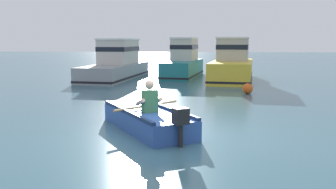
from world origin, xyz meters
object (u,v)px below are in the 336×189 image
at_px(mooring_buoy, 248,89).
at_px(rowboat_with_person, 146,118).
at_px(moored_boat_teal, 183,62).
at_px(moored_boat_yellow, 232,64).
at_px(moored_boat_grey, 117,64).

bearing_deg(mooring_buoy, rowboat_with_person, -116.50).
height_order(moored_boat_teal, moored_boat_yellow, moored_boat_yellow).
bearing_deg(moored_boat_yellow, moored_boat_teal, 149.14).
relative_size(rowboat_with_person, moored_boat_grey, 0.49).
relative_size(moored_boat_grey, moored_boat_yellow, 1.17).
xyz_separation_m(moored_boat_grey, moored_boat_teal, (3.65, 1.05, 0.03)).
xyz_separation_m(moored_boat_yellow, mooring_buoy, (0.21, -5.13, -0.63)).
bearing_deg(moored_boat_grey, rowboat_with_person, -74.12).
height_order(rowboat_with_person, moored_boat_grey, moored_boat_grey).
bearing_deg(moored_boat_yellow, moored_boat_grey, 175.21).
distance_m(rowboat_with_person, moored_boat_yellow, 11.75).
height_order(moored_boat_yellow, mooring_buoy, moored_boat_yellow).
distance_m(moored_boat_grey, moored_boat_yellow, 6.31).
xyz_separation_m(rowboat_with_person, moored_boat_yellow, (2.90, 11.37, 0.59)).
bearing_deg(moored_boat_grey, moored_boat_teal, 16.05).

